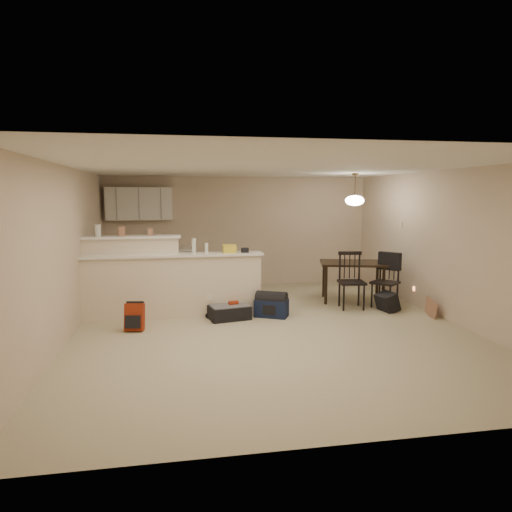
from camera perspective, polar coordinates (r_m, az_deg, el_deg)
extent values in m
plane|color=#B5AB8B|center=(7.34, 1.75, -8.85)|extent=(7.00, 7.00, 0.00)
plane|color=white|center=(7.06, 1.83, 11.03)|extent=(7.00, 7.00, 0.00)
cube|color=beige|center=(10.52, -2.13, 3.06)|extent=(6.00, 0.02, 2.50)
cube|color=beige|center=(3.78, 12.79, -5.18)|extent=(6.00, 0.02, 2.50)
cube|color=beige|center=(7.11, -22.60, 0.33)|extent=(0.02, 7.00, 2.50)
cube|color=beige|center=(8.24, 22.65, 1.24)|extent=(0.02, 7.00, 2.50)
cube|color=beige|center=(7.94, -10.27, -3.80)|extent=(3.00, 0.28, 1.05)
cube|color=white|center=(7.86, -10.36, 0.10)|extent=(3.08, 0.38, 0.04)
cube|color=beige|center=(8.17, -15.21, -2.57)|extent=(1.60, 0.24, 1.35)
cube|color=white|center=(8.08, -15.38, 2.29)|extent=(1.68, 0.34, 0.04)
cube|color=white|center=(10.24, -14.37, 6.35)|extent=(1.40, 0.34, 0.70)
cube|color=white|center=(10.23, -13.04, -1.78)|extent=(1.80, 0.60, 0.90)
cube|color=beige|center=(9.55, 17.64, 3.76)|extent=(0.02, 0.12, 0.12)
cylinder|color=silver|center=(8.14, -19.17, 3.03)|extent=(0.10, 0.10, 0.20)
cube|color=#A37054|center=(8.08, -16.42, 2.97)|extent=(0.10, 0.07, 0.16)
cube|color=#A37054|center=(8.05, -13.06, 2.92)|extent=(0.08, 0.06, 0.12)
cylinder|color=silver|center=(7.84, -7.77, 1.25)|extent=(0.07, 0.07, 0.26)
cylinder|color=silver|center=(7.86, -6.21, 0.99)|extent=(0.06, 0.06, 0.18)
cube|color=#A37054|center=(7.90, -3.33, 0.91)|extent=(0.22, 0.18, 0.14)
cube|color=#A37054|center=(7.94, -1.39, 0.73)|extent=(0.12, 0.10, 0.08)
cube|color=black|center=(9.15, 12.02, -0.88)|extent=(1.42, 1.12, 0.04)
cylinder|color=black|center=(8.84, 8.74, -3.65)|extent=(0.06, 0.06, 0.74)
cylinder|color=black|center=(8.98, 15.64, -3.67)|extent=(0.06, 0.06, 0.74)
cylinder|color=black|center=(9.49, 8.47, -2.88)|extent=(0.06, 0.06, 0.74)
cylinder|color=black|center=(9.62, 14.91, -2.91)|extent=(0.06, 0.06, 0.74)
cylinder|color=brown|center=(9.06, 12.28, 8.50)|extent=(0.02, 0.02, 0.50)
cylinder|color=brown|center=(9.07, 12.32, 9.96)|extent=(0.12, 0.12, 0.03)
ellipsoid|color=white|center=(9.06, 12.23, 6.80)|extent=(0.36, 0.36, 0.20)
cube|color=black|center=(7.78, -3.35, -7.06)|extent=(0.74, 0.56, 0.22)
cube|color=maroon|center=(7.35, -14.94, -7.38)|extent=(0.31, 0.22, 0.42)
cube|color=#121C3A|center=(7.91, 1.94, -6.51)|extent=(0.63, 0.52, 0.30)
cube|color=black|center=(8.60, 16.09, -5.58)|extent=(0.32, 0.41, 0.33)
cube|color=#A37054|center=(8.43, 21.04, -6.13)|extent=(0.06, 0.40, 0.30)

